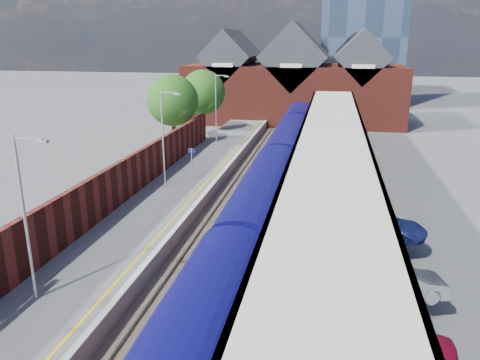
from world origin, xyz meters
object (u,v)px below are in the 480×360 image
object	(u,v)px
lamp_post_b	(27,210)
platform_sign	(192,158)
lamp_post_d	(217,104)
parked_car_red	(397,339)
train	(278,164)
parked_car_silver	(399,283)
lamp_post_c	(165,133)
parked_car_blue	(383,225)

from	to	relation	value
lamp_post_b	platform_sign	distance (m)	18.20
lamp_post_b	lamp_post_d	distance (m)	32.00
lamp_post_b	parked_car_red	distance (m)	14.71
train	lamp_post_b	bearing A→B (deg)	-111.60
platform_sign	parked_car_red	distance (m)	23.03
train	parked_car_silver	world-z (taller)	train
lamp_post_c	parked_car_silver	distance (m)	20.03
parked_car_silver	parked_car_blue	bearing A→B (deg)	-14.87
platform_sign	train	bearing A→B (deg)	15.87
parked_car_blue	lamp_post_c	bearing A→B (deg)	82.64
parked_car_silver	platform_sign	bearing A→B (deg)	27.14
lamp_post_d	parked_car_silver	distance (m)	32.77
lamp_post_d	parked_car_red	xyz separation A→B (m)	(14.29, -33.03, -3.32)
train	lamp_post_c	size ratio (longest dim) A/B	9.42
train	parked_car_red	size ratio (longest dim) A/B	16.77
lamp_post_d	parked_car_red	size ratio (longest dim) A/B	1.78
parked_car_red	platform_sign	bearing A→B (deg)	40.34
parked_car_red	parked_car_silver	distance (m)	4.04
lamp_post_d	parked_car_silver	xyz separation A→B (m)	(14.85, -29.03, -3.32)
lamp_post_b	parked_car_blue	xyz separation A→B (m)	(14.86, 9.51, -3.35)
lamp_post_b	lamp_post_d	bearing A→B (deg)	90.00
lamp_post_b	platform_sign	xyz separation A→B (m)	(1.36, 18.00, -2.30)
lamp_post_b	parked_car_silver	world-z (taller)	lamp_post_b
lamp_post_d	parked_car_red	bearing A→B (deg)	-66.60
platform_sign	parked_car_silver	world-z (taller)	platform_sign
parked_car_red	parked_car_silver	world-z (taller)	parked_car_silver
parked_car_red	parked_car_blue	xyz separation A→B (m)	(0.57, 10.54, -0.03)
parked_car_red	parked_car_silver	size ratio (longest dim) A/B	0.96
lamp_post_b	lamp_post_c	distance (m)	16.00
train	platform_sign	size ratio (longest dim) A/B	26.37
platform_sign	parked_car_red	bearing A→B (deg)	-55.80
lamp_post_b	parked_car_red	bearing A→B (deg)	-4.12
train	parked_car_silver	size ratio (longest dim) A/B	16.04
lamp_post_b	parked_car_blue	bearing A→B (deg)	32.61
parked_car_blue	lamp_post_d	bearing A→B (deg)	49.69
lamp_post_d	lamp_post_b	bearing A→B (deg)	-90.00
parked_car_silver	parked_car_blue	distance (m)	6.54
train	lamp_post_b	xyz separation A→B (m)	(-7.86, -19.85, 2.87)
train	parked_car_blue	xyz separation A→B (m)	(7.01, -10.34, -0.48)
lamp_post_c	lamp_post_d	distance (m)	16.00
parked_car_silver	parked_car_blue	xyz separation A→B (m)	(0.01, 6.54, -0.04)
platform_sign	parked_car_blue	world-z (taller)	platform_sign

